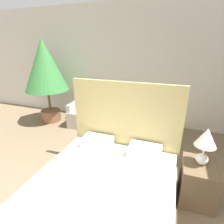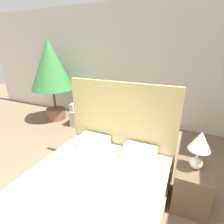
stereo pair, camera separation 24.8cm
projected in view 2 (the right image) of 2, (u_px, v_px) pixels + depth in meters
The scene contains 7 objects.
wall_back at pixel (137, 67), 4.27m from camera, with size 10.00×0.06×2.90m.
bed at pixel (91, 193), 2.08m from camera, with size 1.68×2.05×1.45m.
armchair_near_window_left at pixel (88, 114), 4.51m from camera, with size 0.72×0.67×0.84m.
armchair_near_window_right at pixel (127, 122), 4.09m from camera, with size 0.70×0.64×0.84m.
potted_palm at pixel (51, 67), 4.43m from camera, with size 1.08×1.08×2.11m.
nightstand at pixel (191, 187), 2.19m from camera, with size 0.41×0.50×0.54m.
table_lamp at pixel (200, 145), 2.00m from camera, with size 0.25×0.25×0.49m.
Camera 2 is at (1.27, -0.05, 1.92)m, focal length 28.00 mm.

